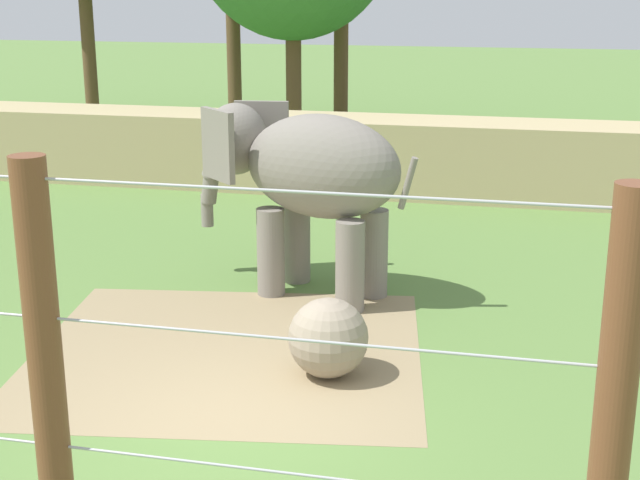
{
  "coord_description": "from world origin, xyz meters",
  "views": [
    {
      "loc": [
        3.01,
        -8.39,
        4.7
      ],
      "look_at": [
        0.49,
        2.74,
        1.4
      ],
      "focal_mm": 50.41,
      "sensor_mm": 36.0,
      "label": 1
    }
  ],
  "objects": [
    {
      "name": "dirt_patch",
      "position": [
        -0.6,
        2.01,
        0.0
      ],
      "size": [
        5.71,
        5.43,
        0.01
      ],
      "primitive_type": "cube",
      "rotation": [
        0.0,
        0.0,
        0.15
      ],
      "color": "#937F5B",
      "rests_on": "ground"
    },
    {
      "name": "elephant",
      "position": [
        -0.16,
        4.58,
        1.9
      ],
      "size": [
        3.73,
        2.21,
        2.87
      ],
      "color": "gray",
      "rests_on": "ground"
    },
    {
      "name": "enrichment_ball",
      "position": [
        0.85,
        1.6,
        0.5
      ],
      "size": [
        0.99,
        0.99,
        0.99
      ],
      "primitive_type": "sphere",
      "color": "gray",
      "rests_on": "ground"
    },
    {
      "name": "embankment_wall",
      "position": [
        0.0,
        11.69,
        0.85
      ],
      "size": [
        36.0,
        1.8,
        1.7
      ],
      "primitive_type": "cube",
      "color": "tan",
      "rests_on": "ground"
    },
    {
      "name": "ground_plane",
      "position": [
        0.0,
        0.0,
        0.0
      ],
      "size": [
        120.0,
        120.0,
        0.0
      ],
      "primitive_type": "plane",
      "color": "#5B7F3D"
    },
    {
      "name": "cable_fence",
      "position": [
        -0.01,
        -3.35,
        1.83
      ],
      "size": [
        8.28,
        0.24,
        3.64
      ],
      "color": "brown",
      "rests_on": "ground"
    }
  ]
}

